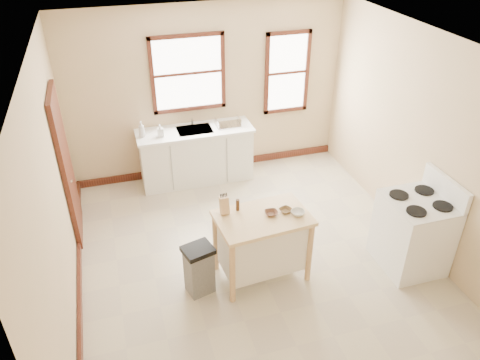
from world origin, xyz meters
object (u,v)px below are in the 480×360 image
Objects in this scene: dish_rack at (228,122)px; bowl_b at (286,210)px; soap_bottle_b at (160,130)px; kitchen_island at (262,246)px; knife_block at (224,206)px; soap_bottle_a at (142,129)px; bowl_c at (298,213)px; bowl_a at (271,213)px; pepper_grinder at (238,205)px; trash_bin at (199,270)px; gas_stove at (415,224)px.

dish_rack is 2.48m from bowl_b.
soap_bottle_b is 1.11m from dish_rack.
kitchen_island is 0.72m from knife_block.
soap_bottle_a is 2.99m from bowl_c.
bowl_a is at bearing 162.76° from bowl_c.
pepper_grinder is at bearing 1.69° from knife_block.
soap_bottle_b is 2.28m from pepper_grinder.
bowl_b is 0.15m from bowl_c.
soap_bottle_b is at bearing 111.60° from bowl_a.
dish_rack is 2.35m from pepper_grinder.
bowl_b is at bearing -11.11° from trash_bin.
knife_block is 0.56m from bowl_a.
soap_bottle_a is 2.76m from bowl_a.
bowl_b is 1.25m from trash_bin.
gas_stove reaches higher than soap_bottle_a.
gas_stove reaches higher than bowl_a.
pepper_grinder is at bearing 135.85° from kitchen_island.
gas_stove reaches higher than bowl_b.
pepper_grinder reaches higher than bowl_a.
soap_bottle_b is at bearing 116.63° from bowl_c.
gas_stove is at bearing -14.45° from pepper_grinder.
soap_bottle_b is at bearing 75.63° from trash_bin.
pepper_grinder reaches higher than bowl_b.
trash_bin is (-1.10, -0.08, -0.59)m from bowl_b.
trash_bin is at bearing -154.47° from pepper_grinder.
trash_bin is (-0.56, -0.27, -0.64)m from pepper_grinder.
bowl_b is at bearing 138.60° from bowl_c.
pepper_grinder is at bearing 160.95° from bowl_b.
knife_block is (-0.42, 0.20, 0.55)m from kitchen_island.
knife_block is 0.82m from trash_bin.
pepper_grinder is 0.12× the size of gas_stove.
soap_bottle_b is 2.62m from kitchen_island.
soap_bottle_b reaches higher than pepper_grinder.
kitchen_island is at bearing -49.63° from soap_bottle_a.
soap_bottle_a reaches higher than knife_block.
soap_bottle_a is 1.68× the size of pepper_grinder.
kitchen_island is at bearing 169.62° from gas_stove.
soap_bottle_a is at bearing 167.01° from soap_bottle_b.
gas_stove reaches higher than soap_bottle_b.
kitchen_island is 1.67× the size of trash_bin.
pepper_grinder is at bearing 151.33° from bowl_a.
pepper_grinder is 0.93× the size of bowl_c.
pepper_grinder reaches higher than trash_bin.
dish_rack is at bearing 90.73° from bowl_b.
pepper_grinder is (0.59, -2.21, -0.04)m from soap_bottle_b.
bowl_a is 0.12× the size of gas_stove.
dish_rack is at bearing 73.22° from knife_block.
knife_block is at bearing 166.69° from gas_stove.
pepper_grinder is (-0.25, 0.21, 0.52)m from kitchen_island.
kitchen_island is 7.09× the size of bowl_a.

